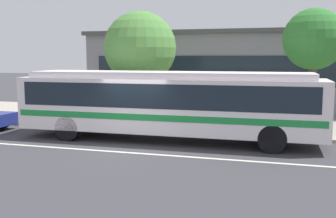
{
  "coord_description": "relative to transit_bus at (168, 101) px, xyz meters",
  "views": [
    {
      "loc": [
        5.37,
        -13.59,
        3.31
      ],
      "look_at": [
        1.01,
        1.4,
        1.3
      ],
      "focal_mm": 42.9,
      "sensor_mm": 36.0,
      "label": 1
    }
  ],
  "objects": [
    {
      "name": "street_tree_mid_block",
      "position": [
        5.58,
        3.63,
        2.45
      ],
      "size": [
        2.68,
        2.68,
        5.33
      ],
      "color": "brown",
      "rests_on": "sidewalk_slab"
    },
    {
      "name": "ground_plane",
      "position": [
        -0.95,
        -1.58,
        -1.6
      ],
      "size": [
        120.0,
        120.0,
        0.0
      ],
      "primitive_type": "plane",
      "color": "#39393E"
    },
    {
      "name": "transit_bus",
      "position": [
        0.0,
        0.0,
        0.0
      ],
      "size": [
        12.04,
        2.65,
        2.75
      ],
      "color": "white",
      "rests_on": "ground_plane"
    },
    {
      "name": "sidewalk_slab",
      "position": [
        -0.95,
        5.35,
        -1.54
      ],
      "size": [
        60.0,
        8.0,
        0.12
      ],
      "primitive_type": "cube",
      "color": "#A49A8C",
      "rests_on": "ground_plane"
    },
    {
      "name": "street_tree_near_stop",
      "position": [
        -2.49,
        3.63,
        2.17
      ],
      "size": [
        3.57,
        3.57,
        5.44
      ],
      "color": "brown",
      "rests_on": "sidewalk_slab"
    },
    {
      "name": "pedestrian_waiting_near_sign",
      "position": [
        2.82,
        2.02,
        -0.48
      ],
      "size": [
        0.46,
        0.46,
        1.71
      ],
      "color": "#283D36",
      "rests_on": "sidewalk_slab"
    },
    {
      "name": "lane_stripe_center",
      "position": [
        -0.95,
        -2.38,
        -1.6
      ],
      "size": [
        56.0,
        0.16,
        0.01
      ],
      "primitive_type": "cube",
      "color": "silver",
      "rests_on": "ground_plane"
    },
    {
      "name": "bus_stop_sign",
      "position": [
        4.48,
        1.77,
        0.01
      ],
      "size": [
        0.17,
        0.43,
        2.32
      ],
      "color": "gray",
      "rests_on": "sidewalk_slab"
    },
    {
      "name": "station_building",
      "position": [
        3.21,
        10.65,
        0.86
      ],
      "size": [
        21.79,
        6.62,
        4.9
      ],
      "color": "gray",
      "rests_on": "ground_plane"
    }
  ]
}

